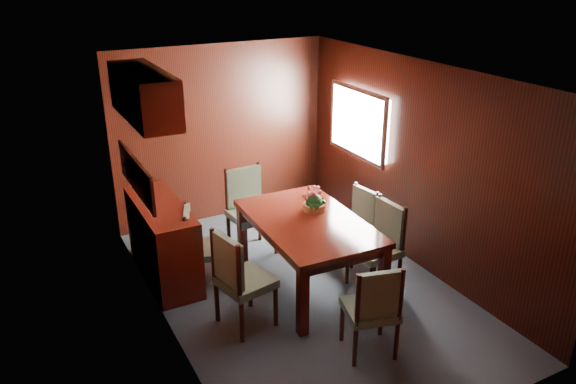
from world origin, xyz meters
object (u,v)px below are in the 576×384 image
sideboard (163,241)px  flower_centerpiece (314,200)px  chair_left_near (238,276)px  chair_right_near (380,241)px  chair_head (374,306)px  dining_table (308,229)px

sideboard → flower_centerpiece: 1.77m
chair_left_near → chair_right_near: (1.67, -0.02, -0.02)m
chair_left_near → flower_centerpiece: bearing=103.8°
sideboard → chair_right_near: (2.04, -1.32, 0.11)m
sideboard → flower_centerpiece: flower_centerpiece is taller
chair_left_near → flower_centerpiece: 1.34m
chair_head → chair_left_near: bearing=147.8°
dining_table → chair_left_near: size_ratio=1.67×
sideboard → chair_right_near: chair_right_near is taller
flower_centerpiece → chair_right_near: bearing=-49.0°
sideboard → flower_centerpiece: bearing=-25.7°
chair_right_near → chair_head: (-0.77, -0.94, -0.03)m
chair_right_near → flower_centerpiece: flower_centerpiece is taller
dining_table → chair_left_near: bearing=-157.4°
sideboard → chair_head: 2.60m
chair_left_near → chair_right_near: size_ratio=1.04×
chair_left_near → chair_right_near: bearing=77.5°
sideboard → dining_table: sideboard is taller
flower_centerpiece → dining_table: bearing=-134.3°
flower_centerpiece → chair_left_near: bearing=-154.5°
dining_table → flower_centerpiece: flower_centerpiece is taller
flower_centerpiece → chair_head: bearing=-100.0°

